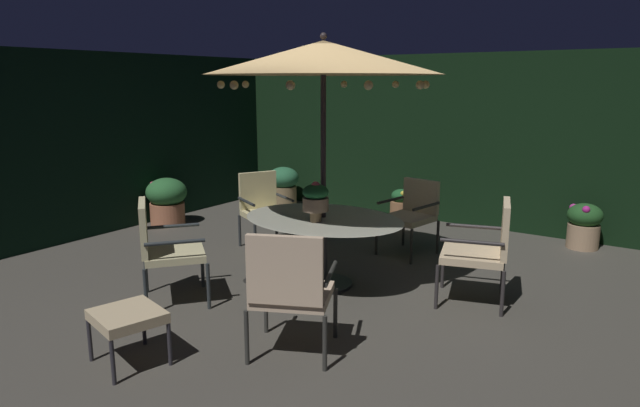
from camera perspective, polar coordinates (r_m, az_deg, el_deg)
The scene contains 16 objects.
ground_plane at distance 6.05m, azimuth 2.90°, elevation -8.54°, with size 8.64×7.13×0.02m, color #4A463F.
hedge_backdrop_rear at distance 8.80m, azimuth 14.70°, elevation 6.24°, with size 8.64×0.30×2.55m, color black.
hedge_backdrop_left at distance 8.63m, azimuth -21.51°, elevation 5.67°, with size 0.30×7.13×2.55m, color black.
patio_dining_table at distance 5.92m, azimuth 0.33°, elevation -2.64°, with size 1.76×1.36×0.75m.
patio_umbrella at distance 5.72m, azimuth 0.35°, elevation 14.53°, with size 2.37×2.37×2.61m.
centerpiece_planter at distance 5.64m, azimuth -0.45°, elevation 0.51°, with size 0.26×0.26×0.41m.
patio_chair_north at distance 5.68m, azimuth 16.38°, elevation -4.12°, with size 0.78×0.78×1.03m.
patio_chair_northeast at distance 7.16m, azimuth 9.37°, elevation -0.76°, with size 0.66×0.69×0.92m.
patio_chair_east at distance 7.36m, azimuth -5.83°, elevation -0.18°, with size 0.76×0.76×0.98m.
patio_chair_southeast at distance 5.68m, azimuth -15.67°, elevation -3.99°, with size 0.88×0.87×1.02m.
patio_chair_south at distance 4.39m, azimuth -3.09°, elevation -8.38°, with size 0.83×0.81×1.04m.
ottoman_footrest at distance 4.61m, azimuth -18.95°, elevation -10.93°, with size 0.60×0.58×0.43m.
potted_plant_front_corner at distance 8.84m, azimuth -15.28°, elevation 0.38°, with size 0.61×0.61×0.71m.
potted_plant_back_left at distance 8.09m, azimuth 25.21°, elevation -1.92°, with size 0.44×0.44×0.60m.
potted_plant_right_near at distance 8.67m, azimuth 8.20°, elevation -0.31°, with size 0.33×0.33×0.54m.
potted_plant_left_near at distance 9.89m, azimuth -3.74°, elevation 1.93°, with size 0.54×0.54×0.68m.
Camera 1 is at (2.92, -4.84, 2.14)m, focal length 31.54 mm.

